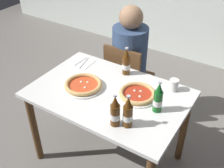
# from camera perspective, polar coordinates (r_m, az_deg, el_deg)

# --- Properties ---
(ground_plane) EXTENTS (8.00, 8.00, 0.00)m
(ground_plane) POSITION_cam_1_polar(r_m,az_deg,el_deg) (2.63, -0.60, -14.96)
(ground_plane) COLOR slate
(dining_table_main) EXTENTS (1.20, 0.80, 0.75)m
(dining_table_main) POSITION_cam_1_polar(r_m,az_deg,el_deg) (2.18, -0.71, -4.17)
(dining_table_main) COLOR silver
(dining_table_main) RESTS_ON ground_plane
(chair_behind_table) EXTENTS (0.41, 0.41, 0.85)m
(chair_behind_table) POSITION_cam_1_polar(r_m,az_deg,el_deg) (2.77, 3.05, 1.40)
(chair_behind_table) COLOR brown
(chair_behind_table) RESTS_ON ground_plane
(diner_seated) EXTENTS (0.34, 0.34, 1.21)m
(diner_seated) POSITION_cam_1_polar(r_m,az_deg,el_deg) (2.75, 3.59, 3.68)
(diner_seated) COLOR #2D3342
(diner_seated) RESTS_ON ground_plane
(pizza_margherita_near) EXTENTS (0.30, 0.30, 0.04)m
(pizza_margherita_near) POSITION_cam_1_polar(r_m,az_deg,el_deg) (2.07, 5.32, -2.09)
(pizza_margherita_near) COLOR white
(pizza_margherita_near) RESTS_ON dining_table_main
(pizza_marinara_far) EXTENTS (0.32, 0.32, 0.04)m
(pizza_marinara_far) POSITION_cam_1_polar(r_m,az_deg,el_deg) (2.16, -6.02, -0.21)
(pizza_marinara_far) COLOR white
(pizza_marinara_far) RESTS_ON dining_table_main
(beer_bottle_left) EXTENTS (0.07, 0.07, 0.25)m
(beer_bottle_left) POSITION_cam_1_polar(r_m,az_deg,el_deg) (2.28, 3.01, 4.39)
(beer_bottle_left) COLOR #512D0F
(beer_bottle_left) RESTS_ON dining_table_main
(beer_bottle_center) EXTENTS (0.07, 0.07, 0.25)m
(beer_bottle_center) POSITION_cam_1_polar(r_m,az_deg,el_deg) (1.76, 3.33, -6.15)
(beer_bottle_center) COLOR #512D0F
(beer_bottle_center) RESTS_ON dining_table_main
(beer_bottle_right) EXTENTS (0.07, 0.07, 0.25)m
(beer_bottle_right) POSITION_cam_1_polar(r_m,az_deg,el_deg) (1.90, 9.59, -3.05)
(beer_bottle_right) COLOR #14591E
(beer_bottle_right) RESTS_ON dining_table_main
(beer_bottle_extra) EXTENTS (0.07, 0.07, 0.25)m
(beer_bottle_extra) POSITION_cam_1_polar(r_m,az_deg,el_deg) (1.77, 0.66, -5.93)
(beer_bottle_extra) COLOR #512D0F
(beer_bottle_extra) RESTS_ON dining_table_main
(napkin_with_cutlery) EXTENTS (0.19, 0.19, 0.01)m
(napkin_with_cutlery) POSITION_cam_1_polar(r_m,az_deg,el_deg) (2.49, -6.26, 4.48)
(napkin_with_cutlery) COLOR white
(napkin_with_cutlery) RESTS_ON dining_table_main
(paper_cup) EXTENTS (0.07, 0.07, 0.09)m
(paper_cup) POSITION_cam_1_polar(r_m,az_deg,el_deg) (2.16, 12.77, -0.21)
(paper_cup) COLOR white
(paper_cup) RESTS_ON dining_table_main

